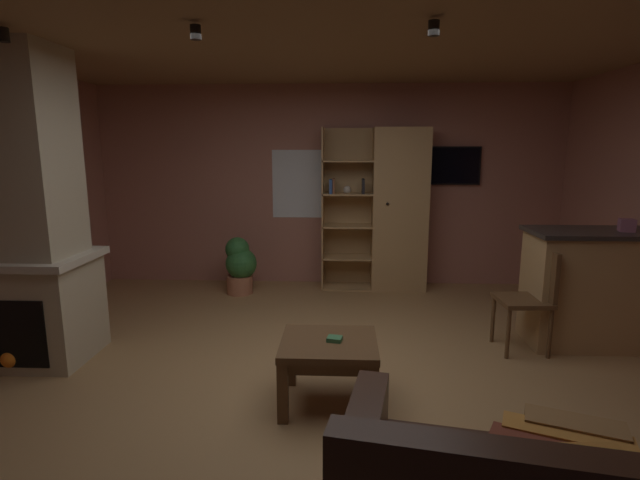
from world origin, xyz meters
name	(u,v)px	position (x,y,z in m)	size (l,w,h in m)	color
floor	(318,385)	(0.00, 0.00, -0.01)	(5.99, 5.75, 0.02)	#A37A4C
wall_back	(329,186)	(0.00, 2.90, 1.29)	(6.11, 0.06, 2.58)	#AD7060
ceiling	(317,26)	(0.00, 0.00, 2.59)	(5.99, 5.75, 0.02)	#8E6B47
window_pane_back	(300,184)	(-0.37, 2.87, 1.32)	(0.73, 0.01, 0.88)	white
stone_fireplace	(23,225)	(-2.44, 0.36, 1.16)	(1.02, 0.81, 2.58)	#BCAD8E
bookshelf_cabinet	(393,210)	(0.81, 2.63, 1.01)	(1.32, 0.41, 2.03)	tan
kitchen_bar_counter	(603,288)	(2.54, 0.89, 0.54)	(1.35, 0.61, 1.06)	tan
tissue_box	(627,225)	(2.67, 0.85, 1.12)	(0.12, 0.12, 0.11)	#995972
coffee_table	(329,353)	(0.09, -0.28, 0.38)	(0.67, 0.60, 0.47)	brown
table_book_0	(335,339)	(0.13, -0.28, 0.48)	(0.10, 0.08, 0.03)	#387247
dining_chair	(532,293)	(1.86, 0.72, 0.53)	(0.44, 0.44, 0.92)	brown
potted_floor_plant	(240,265)	(-1.08, 2.31, 0.36)	(0.39, 0.38, 0.70)	#B77051
wall_mounted_tv	(446,166)	(1.50, 2.84, 1.56)	(0.85, 0.06, 0.48)	black
track_light_spot_0	(4,35)	(-2.04, -0.19, 2.51)	(0.07, 0.07, 0.09)	black
track_light_spot_1	(196,32)	(-0.77, -0.21, 2.51)	(0.07, 0.07, 0.09)	black
track_light_spot_2	(434,28)	(0.73, -0.25, 2.51)	(0.07, 0.07, 0.09)	black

